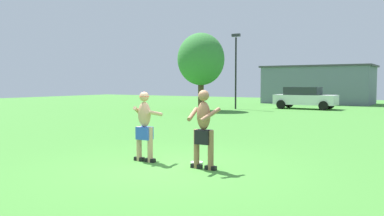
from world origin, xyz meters
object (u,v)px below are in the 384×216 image
object	(u,v)px
player_in_black	(203,127)
tree_behind_players	(201,59)
lamp_post	(236,63)
frisbee	(197,162)
car_white_mid_lot	(305,98)
player_with_cap	(145,123)

from	to	relation	value
player_in_black	tree_behind_players	world-z (taller)	tree_behind_players
lamp_post	frisbee	bearing A→B (deg)	-67.35
tree_behind_players	car_white_mid_lot	bearing A→B (deg)	42.32
player_with_cap	tree_behind_players	world-z (taller)	tree_behind_players
player_in_black	lamp_post	xyz separation A→B (m)	(-7.98, 18.49, 2.39)
car_white_mid_lot	lamp_post	size ratio (longest dim) A/B	0.81
frisbee	player_with_cap	bearing A→B (deg)	-156.47
player_with_cap	frisbee	bearing A→B (deg)	23.53
player_with_cap	car_white_mid_lot	bearing A→B (deg)	95.80
player_with_cap	lamp_post	xyz separation A→B (m)	(-6.34, 18.49, 2.38)
frisbee	lamp_post	xyz separation A→B (m)	(-7.50, 17.98, 3.30)
player_in_black	lamp_post	world-z (taller)	lamp_post
tree_behind_players	frisbee	bearing A→B (deg)	-60.03
car_white_mid_lot	tree_behind_players	xyz separation A→B (m)	(-5.67, -5.16, 2.65)
player_with_cap	car_white_mid_lot	size ratio (longest dim) A/B	0.39
car_white_mid_lot	lamp_post	bearing A→B (deg)	-146.48
player_in_black	lamp_post	size ratio (longest dim) A/B	0.33
frisbee	car_white_mid_lot	bearing A→B (deg)	99.09
player_in_black	lamp_post	bearing A→B (deg)	113.34
player_in_black	frisbee	size ratio (longest dim) A/B	5.92
frisbee	car_white_mid_lot	distance (m)	21.03
player_with_cap	player_in_black	distance (m)	1.64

